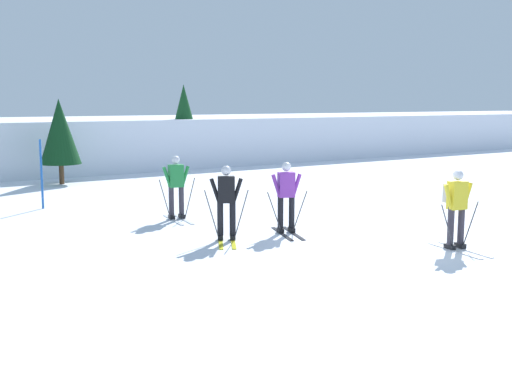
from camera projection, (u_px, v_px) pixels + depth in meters
ground_plane at (380, 244)px, 14.08m from camera, size 120.00×120.00×0.00m
far_snow_ridge at (82, 142)px, 31.16m from camera, size 80.00×9.47×2.31m
skier_black at (226, 201)px, 14.29m from camera, size 1.09×1.58×1.71m
skier_yellow at (456, 205)px, 13.44m from camera, size 0.99×1.64×1.71m
skier_green at (176, 184)px, 16.92m from camera, size 1.00×1.64×1.71m
skier_purple at (286, 193)px, 15.14m from camera, size 0.96×1.63×1.71m
trail_marker_pole at (42, 174)px, 18.55m from camera, size 0.06×0.06×2.05m
conifer_far_right at (60, 132)px, 23.97m from camera, size 1.54×1.54×3.25m
conifer_far_centre at (184, 117)px, 29.90m from camera, size 1.61×1.61×3.93m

